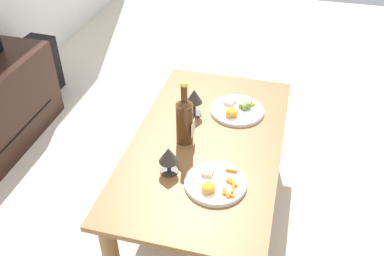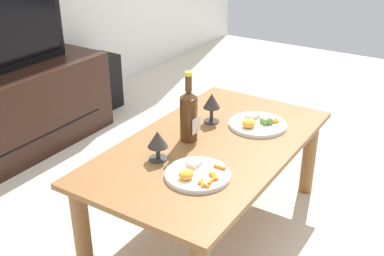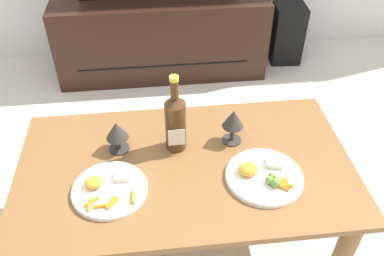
% 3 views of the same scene
% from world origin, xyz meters
% --- Properties ---
extents(ground_plane, '(6.40, 6.40, 0.00)m').
position_xyz_m(ground_plane, '(0.00, 0.00, 0.00)').
color(ground_plane, beige).
extents(dining_table, '(1.21, 0.68, 0.45)m').
position_xyz_m(dining_table, '(0.00, 0.00, 0.37)').
color(dining_table, brown).
rests_on(dining_table, ground_plane).
extents(tv_stand, '(1.32, 0.45, 0.51)m').
position_xyz_m(tv_stand, '(-0.02, 1.38, 0.26)').
color(tv_stand, black).
rests_on(tv_stand, ground_plane).
extents(floor_speaker, '(0.21, 0.21, 0.40)m').
position_xyz_m(floor_speaker, '(0.83, 1.41, 0.20)').
color(floor_speaker, black).
rests_on(floor_speaker, ground_plane).
extents(wine_bottle, '(0.08, 0.08, 0.32)m').
position_xyz_m(wine_bottle, '(-0.02, 0.10, 0.57)').
color(wine_bottle, '#4C2D14').
rests_on(wine_bottle, dining_table).
extents(goblet_left, '(0.08, 0.08, 0.13)m').
position_xyz_m(goblet_left, '(-0.24, 0.11, 0.53)').
color(goblet_left, '#38332D').
rests_on(goblet_left, dining_table).
extents(goblet_right, '(0.08, 0.08, 0.15)m').
position_xyz_m(goblet_right, '(0.19, 0.11, 0.55)').
color(goblet_right, '#38332D').
rests_on(goblet_right, dining_table).
extents(dinner_plate_left, '(0.26, 0.26, 0.05)m').
position_xyz_m(dinner_plate_left, '(-0.27, -0.10, 0.46)').
color(dinner_plate_left, white).
rests_on(dinner_plate_left, dining_table).
extents(dinner_plate_right, '(0.27, 0.27, 0.05)m').
position_xyz_m(dinner_plate_right, '(0.26, -0.10, 0.46)').
color(dinner_plate_right, white).
rests_on(dinner_plate_right, dining_table).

